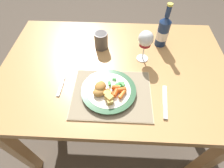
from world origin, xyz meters
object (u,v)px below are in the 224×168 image
table_knife (165,105)px  fork (61,87)px  dining_table (115,78)px  wine_glass (146,40)px  drinking_cup (101,40)px  dinner_plate (109,91)px  bottle (163,31)px

table_knife → fork: bearing=171.4°
dining_table → table_knife: (0.23, -0.23, 0.10)m
dining_table → wine_glass: wine_glass is taller
fork → wine_glass: 0.48m
wine_glass → drinking_cup: 0.26m
dining_table → table_knife: size_ratio=6.69×
drinking_cup → table_knife: bearing=-50.1°
dining_table → dinner_plate: (-0.02, -0.18, 0.12)m
dining_table → drinking_cup: (-0.08, 0.15, 0.15)m
wine_glass → bottle: bearing=49.3°
table_knife → wine_glass: 0.33m
fork → drinking_cup: size_ratio=1.30×
table_knife → bottle: (0.03, 0.42, 0.09)m
dining_table → wine_glass: 0.28m
dining_table → dinner_plate: dinner_plate is taller
fork → wine_glass: bearing=28.8°
wine_glass → dining_table: bearing=-156.8°
dinner_plate → wine_glass: wine_glass is taller
fork → dinner_plate: bearing=-5.0°
dining_table → bottle: bearing=36.6°
bottle → wine_glass: bearing=-130.7°
dining_table → table_knife: table_knife is taller
dinner_plate → drinking_cup: 0.33m
dining_table → fork: bearing=-148.2°
dinner_plate → fork: size_ratio=2.01×
table_knife → drinking_cup: drinking_cup is taller
wine_glass → drinking_cup: size_ratio=1.79×
table_knife → bottle: bearing=86.2°
fork → drinking_cup: (0.17, 0.30, 0.05)m
fork → wine_glass: (0.40, 0.22, 0.12)m
fork → table_knife: size_ratio=0.69×
bottle → drinking_cup: bearing=-172.3°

